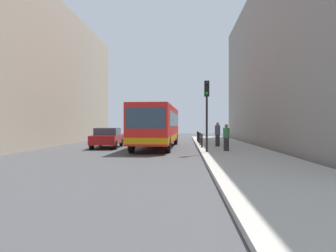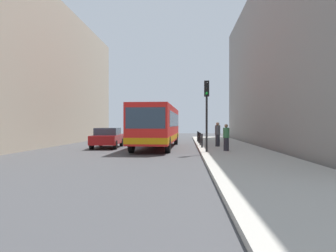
{
  "view_description": "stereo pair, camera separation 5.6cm",
  "coord_description": "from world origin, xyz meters",
  "px_view_note": "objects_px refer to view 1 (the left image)",
  "views": [
    {
      "loc": [
        2.31,
        -19.89,
        1.73
      ],
      "look_at": [
        1.15,
        0.36,
        1.63
      ],
      "focal_mm": 32.25,
      "sensor_mm": 36.0,
      "label": 1
    },
    {
      "loc": [
        2.37,
        -19.89,
        1.73
      ],
      "look_at": [
        1.15,
        0.36,
        1.63
      ],
      "focal_mm": 32.25,
      "sensor_mm": 36.0,
      "label": 2
    }
  ],
  "objects_px": {
    "car_beside_bus": "(108,137)",
    "bollard_mid": "(200,139)",
    "traffic_light": "(207,102)",
    "bollard_near": "(202,141)",
    "bollard_farthest": "(197,136)",
    "pedestrian_mid_sidewalk": "(218,134)",
    "bus": "(158,125)",
    "pedestrian_near_signal": "(226,138)",
    "bollard_far": "(199,138)",
    "pedestrian_far_sidewalk": "(218,133)"
  },
  "relations": [
    {
      "from": "bus",
      "to": "bollard_farthest",
      "type": "bearing_deg",
      "value": -116.97
    },
    {
      "from": "car_beside_bus",
      "to": "bollard_farthest",
      "type": "relative_size",
      "value": 4.75
    },
    {
      "from": "bollard_far",
      "to": "pedestrian_mid_sidewalk",
      "type": "bearing_deg",
      "value": -72.46
    },
    {
      "from": "bus",
      "to": "bollard_farthest",
      "type": "distance_m",
      "value": 6.76
    },
    {
      "from": "bollard_near",
      "to": "pedestrian_mid_sidewalk",
      "type": "relative_size",
      "value": 0.54
    },
    {
      "from": "bollard_mid",
      "to": "bollard_far",
      "type": "xyz_separation_m",
      "value": [
        0.0,
        2.51,
        0.0
      ]
    },
    {
      "from": "pedestrian_mid_sidewalk",
      "to": "bollard_near",
      "type": "bearing_deg",
      "value": 120.87
    },
    {
      "from": "bus",
      "to": "bollard_far",
      "type": "distance_m",
      "value": 4.76
    },
    {
      "from": "bus",
      "to": "pedestrian_far_sidewalk",
      "type": "distance_m",
      "value": 6.12
    },
    {
      "from": "traffic_light",
      "to": "pedestrian_far_sidewalk",
      "type": "height_order",
      "value": "traffic_light"
    },
    {
      "from": "bollard_far",
      "to": "car_beside_bus",
      "type": "bearing_deg",
      "value": -152.45
    },
    {
      "from": "pedestrian_far_sidewalk",
      "to": "bollard_near",
      "type": "bearing_deg",
      "value": -102.64
    },
    {
      "from": "pedestrian_far_sidewalk",
      "to": "pedestrian_mid_sidewalk",
      "type": "bearing_deg",
      "value": -91.89
    },
    {
      "from": "bollard_mid",
      "to": "bollard_farthest",
      "type": "height_order",
      "value": "same"
    },
    {
      "from": "pedestrian_near_signal",
      "to": "pedestrian_mid_sidewalk",
      "type": "relative_size",
      "value": 0.92
    },
    {
      "from": "pedestrian_mid_sidewalk",
      "to": "bus",
      "type": "bearing_deg",
      "value": 68.97
    },
    {
      "from": "bus",
      "to": "pedestrian_near_signal",
      "type": "relative_size",
      "value": 6.91
    },
    {
      "from": "car_beside_bus",
      "to": "pedestrian_near_signal",
      "type": "distance_m",
      "value": 9.09
    },
    {
      "from": "car_beside_bus",
      "to": "bollard_far",
      "type": "xyz_separation_m",
      "value": [
        6.91,
        3.6,
        -0.16
      ]
    },
    {
      "from": "car_beside_bus",
      "to": "bollard_mid",
      "type": "height_order",
      "value": "car_beside_bus"
    },
    {
      "from": "bus",
      "to": "bollard_near",
      "type": "relative_size",
      "value": 11.67
    },
    {
      "from": "traffic_light",
      "to": "pedestrian_far_sidewalk",
      "type": "relative_size",
      "value": 2.32
    },
    {
      "from": "pedestrian_mid_sidewalk",
      "to": "car_beside_bus",
      "type": "bearing_deg",
      "value": 73.33
    },
    {
      "from": "car_beside_bus",
      "to": "bollard_mid",
      "type": "relative_size",
      "value": 4.75
    },
    {
      "from": "bus",
      "to": "bollard_mid",
      "type": "relative_size",
      "value": 11.67
    },
    {
      "from": "bollard_far",
      "to": "bollard_farthest",
      "type": "distance_m",
      "value": 2.51
    },
    {
      "from": "bollard_mid",
      "to": "bollard_far",
      "type": "height_order",
      "value": "same"
    },
    {
      "from": "pedestrian_mid_sidewalk",
      "to": "pedestrian_far_sidewalk",
      "type": "bearing_deg",
      "value": -21.93
    },
    {
      "from": "bollard_near",
      "to": "bollard_mid",
      "type": "height_order",
      "value": "same"
    },
    {
      "from": "bus",
      "to": "pedestrian_far_sidewalk",
      "type": "bearing_deg",
      "value": -141.19
    },
    {
      "from": "bollard_near",
      "to": "bollard_far",
      "type": "relative_size",
      "value": 1.0
    },
    {
      "from": "traffic_light",
      "to": "bollard_near",
      "type": "relative_size",
      "value": 4.32
    },
    {
      "from": "bollard_far",
      "to": "pedestrian_near_signal",
      "type": "bearing_deg",
      "value": -79.92
    },
    {
      "from": "bollard_mid",
      "to": "pedestrian_mid_sidewalk",
      "type": "xyz_separation_m",
      "value": [
        1.19,
        -1.26,
        0.4
      ]
    },
    {
      "from": "traffic_light",
      "to": "bollard_near",
      "type": "bearing_deg",
      "value": 91.77
    },
    {
      "from": "bollard_near",
      "to": "traffic_light",
      "type": "bearing_deg",
      "value": -88.23
    },
    {
      "from": "pedestrian_near_signal",
      "to": "car_beside_bus",
      "type": "bearing_deg",
      "value": 73.14
    },
    {
      "from": "bus",
      "to": "pedestrian_far_sidewalk",
      "type": "xyz_separation_m",
      "value": [
        4.85,
        3.67,
        -0.69
      ]
    },
    {
      "from": "bollard_near",
      "to": "pedestrian_mid_sidewalk",
      "type": "xyz_separation_m",
      "value": [
        1.19,
        1.25,
        0.4
      ]
    },
    {
      "from": "traffic_light",
      "to": "pedestrian_near_signal",
      "type": "height_order",
      "value": "traffic_light"
    },
    {
      "from": "bollard_near",
      "to": "bollard_farthest",
      "type": "relative_size",
      "value": 1.0
    },
    {
      "from": "bus",
      "to": "pedestrian_far_sidewalk",
      "type": "height_order",
      "value": "bus"
    },
    {
      "from": "bollard_farthest",
      "to": "pedestrian_mid_sidewalk",
      "type": "bearing_deg",
      "value": -79.26
    },
    {
      "from": "bus",
      "to": "pedestrian_mid_sidewalk",
      "type": "distance_m",
      "value": 4.46
    },
    {
      "from": "pedestrian_mid_sidewalk",
      "to": "pedestrian_far_sidewalk",
      "type": "height_order",
      "value": "pedestrian_far_sidewalk"
    },
    {
      "from": "car_beside_bus",
      "to": "pedestrian_far_sidewalk",
      "type": "xyz_separation_m",
      "value": [
        8.56,
        3.93,
        0.25
      ]
    },
    {
      "from": "car_beside_bus",
      "to": "pedestrian_far_sidewalk",
      "type": "relative_size",
      "value": 2.56
    },
    {
      "from": "bollard_farthest",
      "to": "pedestrian_mid_sidewalk",
      "type": "distance_m",
      "value": 6.4
    },
    {
      "from": "bollard_near",
      "to": "car_beside_bus",
      "type": "bearing_deg",
      "value": 168.45
    },
    {
      "from": "car_beside_bus",
      "to": "bollard_mid",
      "type": "xyz_separation_m",
      "value": [
        6.91,
        1.1,
        -0.16
      ]
    }
  ]
}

